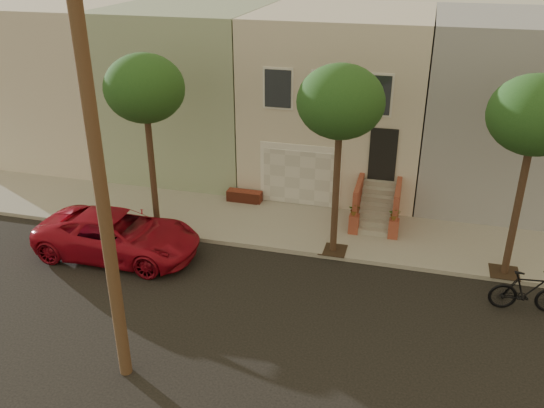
# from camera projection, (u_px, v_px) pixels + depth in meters

# --- Properties ---
(ground) EXTENTS (90.00, 90.00, 0.00)m
(ground) POSITION_uv_depth(u_px,v_px,m) (275.00, 316.00, 16.25)
(ground) COLOR black
(ground) RESTS_ON ground
(sidewalk) EXTENTS (40.00, 3.70, 0.15)m
(sidewalk) POSITION_uv_depth(u_px,v_px,m) (312.00, 229.00, 20.89)
(sidewalk) COLOR gray
(sidewalk) RESTS_ON ground
(house_row) EXTENTS (33.10, 11.70, 7.00)m
(house_row) POSITION_uv_depth(u_px,v_px,m) (342.00, 95.00, 24.48)
(house_row) COLOR beige
(house_row) RESTS_ON sidewalk
(tree_left) EXTENTS (2.70, 2.57, 6.30)m
(tree_left) POSITION_uv_depth(u_px,v_px,m) (145.00, 90.00, 18.71)
(tree_left) COLOR #2D2116
(tree_left) RESTS_ON sidewalk
(tree_mid) EXTENTS (2.70, 2.57, 6.30)m
(tree_mid) POSITION_uv_depth(u_px,v_px,m) (341.00, 103.00, 17.19)
(tree_mid) COLOR #2D2116
(tree_mid) RESTS_ON sidewalk
(tree_right) EXTENTS (2.70, 2.57, 6.30)m
(tree_right) POSITION_uv_depth(u_px,v_px,m) (536.00, 117.00, 15.89)
(tree_right) COLOR #2D2116
(tree_right) RESTS_ON sidewalk
(pickup_truck) EXTENTS (5.50, 2.55, 1.53)m
(pickup_truck) POSITION_uv_depth(u_px,v_px,m) (118.00, 235.00, 19.05)
(pickup_truck) COLOR maroon
(pickup_truck) RESTS_ON ground
(motorcycle) EXTENTS (2.15, 0.81, 1.26)m
(motorcycle) POSITION_uv_depth(u_px,v_px,m) (527.00, 292.00, 16.23)
(motorcycle) COLOR black
(motorcycle) RESTS_ON ground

